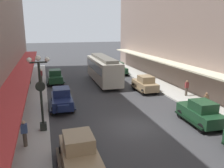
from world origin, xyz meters
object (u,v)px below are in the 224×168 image
lamp_post_with_clock (41,90)px  pedestrian_1 (187,88)px  parked_car_2 (118,68)px  parked_car_4 (145,83)px  parked_car_1 (200,112)px  streetcar (103,69)px  pedestrian_3 (29,77)px  parked_car_0 (79,153)px  fire_hydrant (212,112)px  parked_car_3 (62,98)px  pedestrian_2 (24,133)px  pedestrian_0 (41,75)px  pedestrian_4 (206,102)px  parked_car_6 (55,76)px

lamp_post_with_clock → pedestrian_1: lamp_post_with_clock is taller
parked_car_2 → parked_car_4: bearing=-91.2°
parked_car_1 → streetcar: (-3.60, 14.71, 0.96)m
parked_car_2 → pedestrian_3: parked_car_2 is taller
parked_car_0 → fire_hydrant: bearing=18.4°
parked_car_3 → lamp_post_with_clock: size_ratio=0.83×
parked_car_3 → pedestrian_2: parked_car_3 is taller
fire_hydrant → pedestrian_0: 20.93m
parked_car_1 → pedestrian_0: size_ratio=2.63×
parked_car_1 → parked_car_3: 11.51m
parked_car_3 → pedestrian_4: size_ratio=2.61×
parked_car_3 → pedestrian_1: size_ratio=2.61×
pedestrian_0 → pedestrian_1: same height
lamp_post_with_clock → parked_car_3: bearing=69.9°
fire_hydrant → pedestrian_2: pedestrian_2 is taller
parked_car_0 → parked_car_2: 24.56m
fire_hydrant → pedestrian_1: bearing=75.0°
parked_car_3 → parked_car_6: size_ratio=1.01×
parked_car_6 → pedestrian_1: size_ratio=2.60×
lamp_post_with_clock → pedestrian_2: (-1.04, -2.03, -2.00)m
parked_car_6 → streetcar: size_ratio=0.44×
pedestrian_3 → pedestrian_4: size_ratio=1.02×
parked_car_4 → parked_car_6: same height
parked_car_2 → parked_car_6: size_ratio=1.01×
parked_car_2 → pedestrian_2: parked_car_2 is taller
parked_car_1 → parked_car_6: bearing=120.8°
pedestrian_3 → parked_car_2: bearing=13.4°
parked_car_2 → fire_hydrant: (1.51, -18.99, -0.38)m
parked_car_1 → streetcar: size_ratio=0.45×
parked_car_1 → pedestrian_4: (1.93, 1.84, 0.05)m
parked_car_0 → pedestrian_2: 4.12m
pedestrian_2 → pedestrian_3: size_ratio=0.98×
parked_car_3 → parked_car_2: bearing=53.9°
parked_car_1 → pedestrian_1: 6.90m
parked_car_0 → parked_car_4: size_ratio=1.00×
pedestrian_2 → fire_hydrant: bearing=2.6°
pedestrian_0 → pedestrian_3: 1.52m
parked_car_3 → pedestrian_1: (12.64, -0.18, 0.05)m
parked_car_4 → fire_hydrant: size_ratio=5.21×
parked_car_4 → streetcar: bearing=122.6°
lamp_post_with_clock → pedestrian_4: bearing=-0.7°
fire_hydrant → pedestrian_3: bearing=132.0°
parked_car_0 → streetcar: bearing=71.8°
lamp_post_with_clock → streetcar: bearing=59.1°
parked_car_3 → parked_car_6: (-0.06, 9.85, 0.00)m
parked_car_4 → pedestrian_4: size_ratio=2.61×
pedestrian_0 → pedestrian_1: 18.04m
lamp_post_with_clock → fire_hydrant: size_ratio=6.29×
parked_car_2 → parked_car_3: (-9.64, -13.21, 0.00)m
streetcar → pedestrian_2: 17.12m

